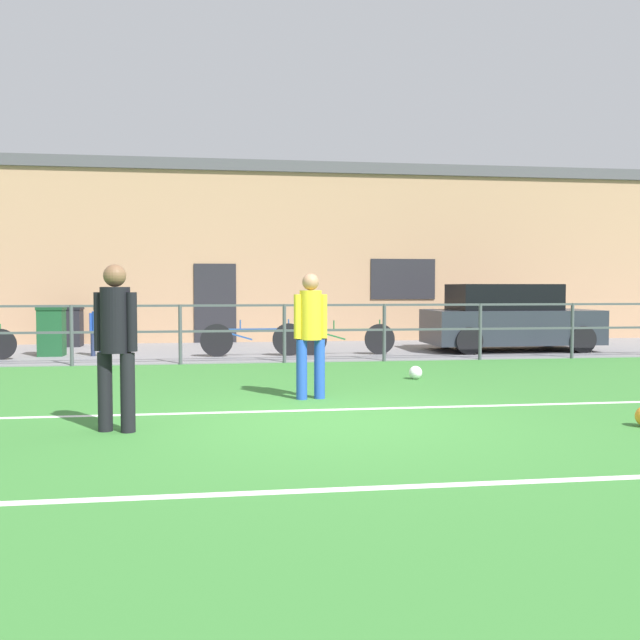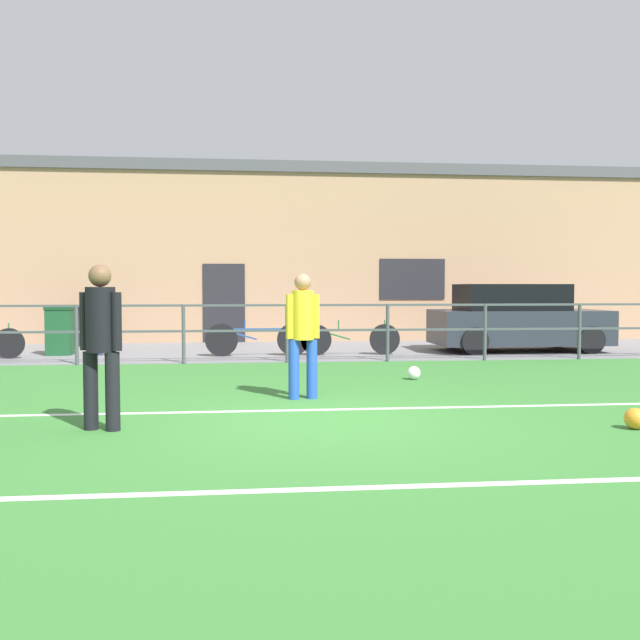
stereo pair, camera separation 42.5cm
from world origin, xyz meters
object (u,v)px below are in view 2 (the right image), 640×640
Objects in this scene: player_goalkeeper at (101,336)px; player_striker at (303,328)px; bicycle_parked_1 at (350,339)px; trash_bin_0 at (60,330)px; spectator_child at (104,326)px; parked_car_red at (516,319)px; trash_bin_1 at (79,326)px; bicycle_parked_3 at (257,339)px; soccer_ball_spare at (414,373)px; soccer_ball_match at (635,419)px.

player_striker is at bearing 59.09° from player_goalkeeper.
trash_bin_0 is (-6.23, 0.66, 0.19)m from bicycle_parked_1.
player_goalkeeper is 8.07m from spectator_child.
trash_bin_0 is at bearing 117.90° from player_striker.
player_goalkeeper is at bearing -116.68° from bicycle_parked_1.
spectator_child is 9.18m from parked_car_red.
trash_bin_1 is at bearing -66.82° from spectator_child.
player_goalkeeper is at bearing -133.96° from parked_car_red.
soccer_ball_spare is at bearing -58.06° from bicycle_parked_3.
soccer_ball_match is 8.16m from bicycle_parked_1.
parked_car_red is at bearing 7.40° from bicycle_parked_1.
player_striker is 2.71m from soccer_ball_spare.
player_striker is at bearing -131.38° from parked_car_red.
player_striker is 0.75× the size of bicycle_parked_3.
parked_car_red is at bearing 39.51° from player_striker.
spectator_child is (-7.06, 8.46, 0.53)m from soccer_ball_match.
soccer_ball_spare is at bearing 60.55° from player_goalkeeper.
player_striker is 1.68× the size of trash_bin_1.
player_striker is 1.52× the size of spectator_child.
parked_car_red is (7.63, 7.92, -0.23)m from player_goalkeeper.
bicycle_parked_3 is 4.28m from trash_bin_0.
trash_bin_1 is (-6.37, 3.06, 0.15)m from bicycle_parked_1.
player_goalkeeper is 1.73× the size of trash_bin_1.
player_goalkeeper is 0.77× the size of bicycle_parked_3.
parked_car_red reaches higher than soccer_ball_match.
trash_bin_0 is at bearing 173.91° from bicycle_parked_1.
bicycle_parked_1 is at bearing 174.43° from spectator_child.
trash_bin_0 is (-8.02, 8.62, 0.44)m from soccer_ball_match.
bicycle_parked_3 reaches higher than bicycle_parked_1.
player_goalkeeper reaches higher than player_striker.
bicycle_parked_1 is (5.27, -0.50, -0.28)m from spectator_child.
parked_car_red is (9.18, 0.01, 0.10)m from spectator_child.
player_striker is 0.77× the size of bicycle_parked_1.
trash_bin_1 is (-1.10, 2.55, -0.12)m from spectator_child.
spectator_child is at bearing 171.30° from bicycle_parked_3.
bicycle_parked_3 is at bearing 180.00° from bicycle_parked_1.
player_goalkeeper is at bearing -72.77° from trash_bin_0.
bicycle_parked_1 is (1.49, 5.62, -0.58)m from player_striker.
player_goalkeeper is at bearing 174.32° from soccer_ball_match.
soccer_ball_spare is 0.20× the size of trash_bin_0.
player_striker is 7.44× the size of soccer_ball_match.
trash_bin_0 is (-2.50, 8.07, -0.42)m from player_goalkeeper.
player_goalkeeper is 8.46m from trash_bin_0.
soccer_ball_match is at bearing -71.51° from soccer_ball_spare.
bicycle_parked_1 reaches higher than soccer_ball_match.
parked_car_red is at bearing 66.47° from player_goalkeeper.
trash_bin_0 is (-10.14, 0.16, -0.19)m from parked_car_red.
parked_car_red reaches higher than spectator_child.
trash_bin_1 is at bearing 124.63° from player_goalkeeper.
player_goalkeeper reaches higher than soccer_ball_spare.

